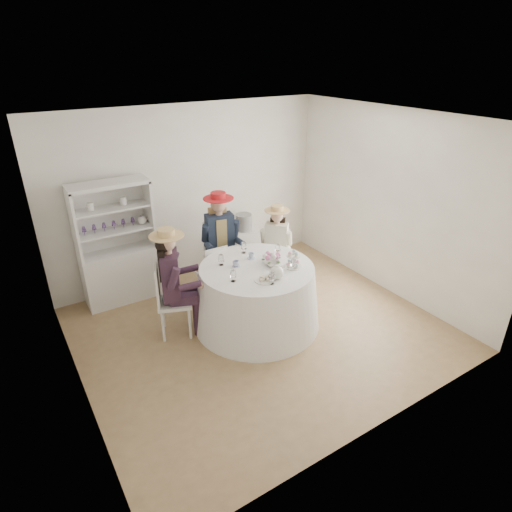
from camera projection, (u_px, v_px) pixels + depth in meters
ground at (260, 329)px, 5.73m from camera, size 4.50×4.50×0.00m
ceiling at (261, 120)px, 4.55m from camera, size 4.50×4.50×0.00m
wall_back at (191, 194)px, 6.66m from camera, size 4.50×0.00×4.50m
wall_front at (388, 316)px, 3.63m from camera, size 4.50×0.00×4.50m
wall_left at (62, 287)px, 4.06m from camera, size 0.00×4.50×4.50m
wall_right at (390, 204)px, 6.23m from camera, size 0.00×4.50×4.50m
tea_table at (257, 296)px, 5.69m from camera, size 1.69×1.69×0.86m
hutch at (119, 260)px, 6.17m from camera, size 1.11×0.51×1.80m
side_table at (244, 247)px, 7.31m from camera, size 0.47×0.47×0.65m
hatbox at (244, 222)px, 7.11m from camera, size 0.28×0.28×0.27m
guest_left at (173, 277)px, 5.31m from camera, size 0.61×0.56×1.48m
guest_mid at (220, 237)px, 6.32m from camera, size 0.58×0.61×1.56m
guest_right at (276, 242)px, 6.47m from camera, size 0.56×0.56×1.32m
spare_chair at (214, 272)px, 6.16m from camera, size 0.37×0.37×0.91m
teacup_a at (236, 264)px, 5.50m from camera, size 0.11×0.11×0.07m
teacup_b at (251, 256)px, 5.71m from camera, size 0.08×0.08×0.07m
teacup_c at (270, 257)px, 5.70m from camera, size 0.10×0.10×0.07m
flower_bowl at (272, 264)px, 5.53m from camera, size 0.23×0.23×0.05m
flower_arrangement at (272, 257)px, 5.56m from camera, size 0.18×0.18×0.07m
table_teapot at (277, 273)px, 5.20m from camera, size 0.24×0.17×0.18m
sandwich_plate at (264, 279)px, 5.18m from camera, size 0.24×0.24×0.05m
cupcake_stand at (293, 261)px, 5.48m from camera, size 0.23×0.23×0.22m
stemware_set at (257, 262)px, 5.47m from camera, size 0.96×1.00×0.15m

